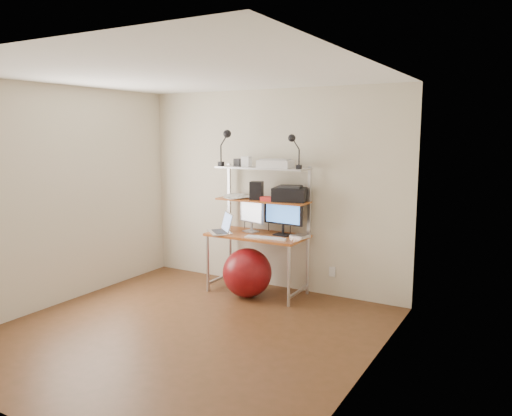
# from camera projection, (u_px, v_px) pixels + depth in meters

# --- Properties ---
(room) EXTENTS (3.60, 3.60, 3.60)m
(room) POSITION_uv_depth(u_px,v_px,m) (183.00, 208.00, 4.77)
(room) COLOR brown
(room) RESTS_ON ground
(computer_desk) EXTENTS (1.20, 0.60, 1.57)m
(computer_desk) POSITION_uv_depth(u_px,v_px,m) (260.00, 216.00, 6.11)
(computer_desk) COLOR #A75920
(computer_desk) RESTS_ON ground
(desktop) EXTENTS (1.20, 0.60, 0.00)m
(desktop) POSITION_uv_depth(u_px,v_px,m) (257.00, 234.00, 6.08)
(desktop) COLOR #A75920
(desktop) RESTS_ON computer_desk
(mid_shelf) EXTENTS (1.18, 0.34, 0.00)m
(mid_shelf) POSITION_uv_depth(u_px,v_px,m) (262.00, 200.00, 6.13)
(mid_shelf) COLOR #A75920
(mid_shelf) RESTS_ON computer_desk
(top_shelf) EXTENTS (1.18, 0.34, 0.00)m
(top_shelf) POSITION_uv_depth(u_px,v_px,m) (263.00, 167.00, 6.07)
(top_shelf) COLOR #BCBCC1
(top_shelf) RESTS_ON computer_desk
(floor) EXTENTS (3.60, 3.60, 0.00)m
(floor) POSITION_uv_depth(u_px,v_px,m) (186.00, 332.00, 4.96)
(floor) COLOR brown
(floor) RESTS_ON ground
(wall_outlet) EXTENTS (0.08, 0.01, 0.12)m
(wall_outlet) POSITION_uv_depth(u_px,v_px,m) (332.00, 272.00, 6.03)
(wall_outlet) COLOR white
(wall_outlet) RESTS_ON room
(monitor_silver) EXTENTS (0.39, 0.19, 0.44)m
(monitor_silver) POSITION_uv_depth(u_px,v_px,m) (252.00, 213.00, 6.20)
(monitor_silver) COLOR #B9B9BE
(monitor_silver) RESTS_ON desktop
(monitor_black) EXTENTS (0.52, 0.16, 0.52)m
(monitor_black) POSITION_uv_depth(u_px,v_px,m) (283.00, 214.00, 5.99)
(monitor_black) COLOR black
(monitor_black) RESTS_ON desktop
(laptop) EXTENTS (0.46, 0.46, 0.32)m
(laptop) POSITION_uv_depth(u_px,v_px,m) (223.00, 228.00, 6.16)
(laptop) COLOR silver
(laptop) RESTS_ON desktop
(keyboard) EXTENTS (0.45, 0.18, 0.01)m
(keyboard) POSITION_uv_depth(u_px,v_px,m) (263.00, 237.00, 5.86)
(keyboard) COLOR white
(keyboard) RESTS_ON desktop
(mouse) EXTENTS (0.10, 0.07, 0.03)m
(mouse) POSITION_uv_depth(u_px,v_px,m) (282.00, 240.00, 5.72)
(mouse) COLOR white
(mouse) RESTS_ON desktop
(mac_mini) EXTENTS (0.22, 0.22, 0.03)m
(mac_mini) POSITION_uv_depth(u_px,v_px,m) (300.00, 236.00, 5.88)
(mac_mini) COLOR silver
(mac_mini) RESTS_ON desktop
(phone) EXTENTS (0.07, 0.12, 0.01)m
(phone) POSITION_uv_depth(u_px,v_px,m) (253.00, 236.00, 5.94)
(phone) COLOR black
(phone) RESTS_ON desktop
(printer) EXTENTS (0.45, 0.35, 0.19)m
(printer) POSITION_uv_depth(u_px,v_px,m) (290.00, 194.00, 5.97)
(printer) COLOR black
(printer) RESTS_ON mid_shelf
(nas_cube) EXTENTS (0.19, 0.19, 0.22)m
(nas_cube) POSITION_uv_depth(u_px,v_px,m) (257.00, 190.00, 6.13)
(nas_cube) COLOR black
(nas_cube) RESTS_ON mid_shelf
(red_box) EXTENTS (0.19, 0.12, 0.05)m
(red_box) POSITION_uv_depth(u_px,v_px,m) (269.00, 199.00, 5.99)
(red_box) COLOR red
(red_box) RESTS_ON mid_shelf
(scanner) EXTENTS (0.42, 0.30, 0.11)m
(scanner) POSITION_uv_depth(u_px,v_px,m) (275.00, 163.00, 5.96)
(scanner) COLOR white
(scanner) RESTS_ON top_shelf
(box_white) EXTENTS (0.11, 0.09, 0.12)m
(box_white) POSITION_uv_depth(u_px,v_px,m) (246.00, 162.00, 6.15)
(box_white) COLOR white
(box_white) RESTS_ON top_shelf
(box_grey) EXTENTS (0.11, 0.11, 0.09)m
(box_grey) POSITION_uv_depth(u_px,v_px,m) (239.00, 162.00, 6.27)
(box_grey) COLOR #2C2C2E
(box_grey) RESTS_ON top_shelf
(clip_lamp_left) EXTENTS (0.18, 0.10, 0.45)m
(clip_lamp_left) POSITION_uv_depth(u_px,v_px,m) (226.00, 140.00, 6.16)
(clip_lamp_left) COLOR black
(clip_lamp_left) RESTS_ON top_shelf
(clip_lamp_right) EXTENTS (0.16, 0.09, 0.40)m
(clip_lamp_right) POSITION_uv_depth(u_px,v_px,m) (293.00, 144.00, 5.72)
(clip_lamp_right) COLOR black
(clip_lamp_right) RESTS_ON top_shelf
(exercise_ball) EXTENTS (0.59, 0.59, 0.59)m
(exercise_ball) POSITION_uv_depth(u_px,v_px,m) (247.00, 273.00, 6.00)
(exercise_ball) COLOR maroon
(exercise_ball) RESTS_ON floor
(paper_stack) EXTENTS (0.41, 0.43, 0.03)m
(paper_stack) POSITION_uv_depth(u_px,v_px,m) (237.00, 196.00, 6.33)
(paper_stack) COLOR white
(paper_stack) RESTS_ON mid_shelf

